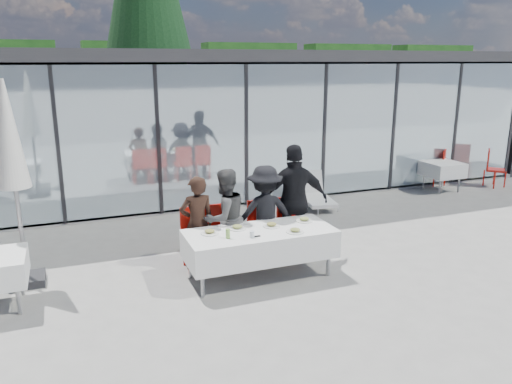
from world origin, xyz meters
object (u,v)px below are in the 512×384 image
at_px(diner_b, 225,218).
at_px(lounger, 314,194).
at_px(diner_a, 197,224).
at_px(diner_chair_a, 196,235).
at_px(plate_d, 304,220).
at_px(spare_chair_b, 439,165).
at_px(diner_chair_b, 223,231).
at_px(spare_chair_a, 492,166).
at_px(diner_chair_c, 262,226).
at_px(diner_c, 265,213).
at_px(juice_bottle, 228,234).
at_px(spare_table_right, 442,169).
at_px(dining_table, 260,244).
at_px(plate_a, 210,232).
at_px(plate_b, 237,227).
at_px(folded_eyeglasses, 256,236).
at_px(diner_chair_d, 291,223).
at_px(diner_d, 295,201).
at_px(plate_c, 271,225).
at_px(plate_extra, 295,231).
at_px(market_umbrella, 11,150).

xyz_separation_m(diner_b, lounger, (2.98, 2.60, -0.54)).
height_order(diner_a, lounger, diner_a).
distance_m(diner_chair_a, lounger, 4.24).
distance_m(plate_d, spare_chair_b, 6.76).
xyz_separation_m(diner_chair_b, spare_chair_a, (8.13, 2.36, 0.00)).
distance_m(diner_b, spare_chair_b, 7.58).
height_order(diner_a, diner_chair_c, diner_a).
bearing_deg(spare_chair_b, diner_c, -153.75).
bearing_deg(juice_bottle, spare_table_right, 26.34).
height_order(dining_table, plate_a, plate_a).
bearing_deg(diner_chair_b, plate_b, -84.33).
relative_size(juice_bottle, folded_eyeglasses, 1.01).
bearing_deg(diner_chair_b, plate_d, -26.64).
bearing_deg(dining_table, diner_chair_d, 40.72).
bearing_deg(diner_d, folded_eyeglasses, 52.65).
bearing_deg(diner_c, plate_c, 88.21).
xyz_separation_m(diner_chair_c, plate_a, (-1.08, -0.62, 0.24)).
bearing_deg(diner_d, plate_c, 51.98).
bearing_deg(diner_chair_d, diner_c, -167.13).
xyz_separation_m(diner_a, folded_eyeglasses, (0.65, -0.87, -0.00)).
relative_size(diner_chair_a, diner_b, 0.61).
bearing_deg(diner_a, dining_table, 139.86).
xyz_separation_m(diner_a, diner_chair_d, (1.68, 0.12, -0.22)).
distance_m(diner_b, plate_b, 0.44).
distance_m(diner_a, plate_extra, 1.55).
relative_size(diner_b, plate_extra, 5.99).
height_order(diner_chair_d, juice_bottle, diner_chair_d).
bearing_deg(plate_d, folded_eyeglasses, -157.90).
xyz_separation_m(plate_c, spare_chair_a, (7.55, 3.01, -0.24)).
height_order(diner_a, plate_extra, diner_a).
distance_m(diner_c, spare_chair_b, 6.96).
bearing_deg(diner_c, plate_b, 43.84).
relative_size(plate_d, lounger, 0.19).
height_order(diner_d, plate_b, diner_d).
bearing_deg(diner_chair_a, lounger, 35.83).
height_order(plate_b, spare_chair_a, spare_chair_a).
relative_size(diner_c, diner_d, 0.84).
bearing_deg(plate_c, diner_d, 39.35).
bearing_deg(plate_c, plate_a, 178.21).
xyz_separation_m(diner_d, plate_c, (-0.64, -0.52, -0.18)).
relative_size(diner_chair_c, plate_d, 3.66).
xyz_separation_m(plate_extra, spare_chair_a, (7.32, 3.38, -0.24)).
bearing_deg(plate_c, juice_bottle, -162.22).
height_order(dining_table, spare_table_right, dining_table).
xyz_separation_m(diner_d, spare_chair_b, (5.70, 3.08, -0.42)).
xyz_separation_m(folded_eyeglasses, spare_chair_a, (7.94, 3.35, -0.22)).
height_order(plate_c, plate_d, same).
bearing_deg(lounger, folded_eyeglasses, -128.77).
relative_size(spare_chair_a, market_umbrella, 0.33).
height_order(plate_extra, spare_table_right, plate_extra).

